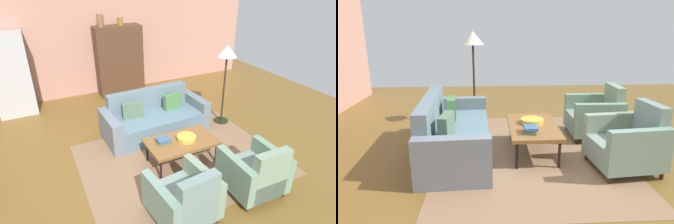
% 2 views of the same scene
% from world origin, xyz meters
% --- Properties ---
extents(ground_plane, '(11.14, 11.14, 0.00)m').
position_xyz_m(ground_plane, '(0.00, 0.00, 0.00)').
color(ground_plane, brown).
extents(area_rug, '(3.40, 2.60, 0.01)m').
position_xyz_m(area_rug, '(0.53, 0.03, 0.00)').
color(area_rug, '#89684B').
rests_on(area_rug, ground).
extents(couch, '(2.14, 0.99, 0.86)m').
position_xyz_m(couch, '(0.53, 1.17, 0.29)').
color(couch, slate).
rests_on(couch, ground).
extents(coffee_table, '(1.20, 0.70, 0.42)m').
position_xyz_m(coffee_table, '(0.53, -0.02, 0.39)').
color(coffee_table, black).
rests_on(coffee_table, ground).
extents(armchair_left, '(0.87, 0.87, 0.88)m').
position_xyz_m(armchair_left, '(-0.06, -1.18, 0.34)').
color(armchair_left, '#3D2A22').
rests_on(armchair_left, ground).
extents(armchair_right, '(0.82, 0.82, 0.88)m').
position_xyz_m(armchair_right, '(1.13, -1.18, 0.34)').
color(armchair_right, black).
rests_on(armchair_right, ground).
extents(fruit_bowl, '(0.34, 0.34, 0.07)m').
position_xyz_m(fruit_bowl, '(0.62, -0.02, 0.46)').
color(fruit_bowl, gold).
rests_on(fruit_bowl, coffee_table).
extents(book_stack, '(0.25, 0.20, 0.09)m').
position_xyz_m(book_stack, '(0.22, 0.06, 0.47)').
color(book_stack, '#50714E').
rests_on(book_stack, coffee_table).
extents(floor_lamp, '(0.40, 0.40, 1.72)m').
position_xyz_m(floor_lamp, '(2.05, 0.90, 1.44)').
color(floor_lamp, black).
rests_on(floor_lamp, ground).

